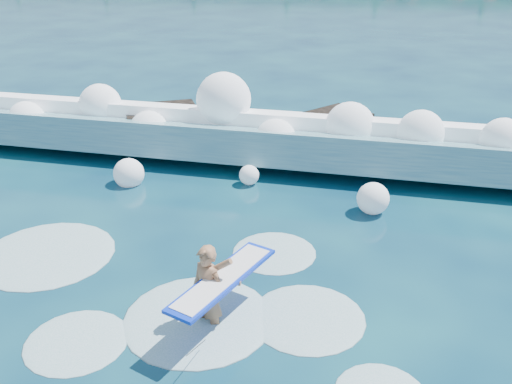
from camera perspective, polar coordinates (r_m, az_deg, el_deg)
ground at (r=11.94m, az=-9.29°, el=-8.53°), size 200.00×200.00×0.00m
breaking_wave at (r=17.70m, az=-1.00°, el=5.41°), size 19.74×3.01×1.70m
rock_cluster at (r=18.68m, az=-1.81°, el=5.94°), size 8.37×3.18×1.37m
surfer_with_board at (r=10.25m, az=-4.52°, el=-9.81°), size 1.41×3.02×1.89m
wave_spray at (r=17.42m, az=-0.27°, el=6.94°), size 15.71×4.88×2.61m
surf_foam at (r=11.59m, az=-9.83°, el=-9.72°), size 9.48×5.52×0.15m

